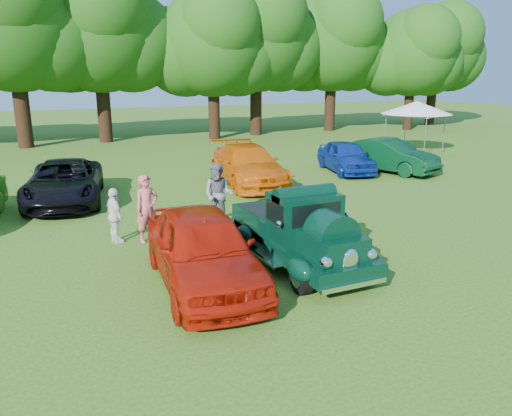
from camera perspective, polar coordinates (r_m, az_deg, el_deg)
name	(u,v)px	position (r m, az deg, el deg)	size (l,w,h in m)	color
ground	(291,262)	(12.54, 4.06, -6.19)	(120.00, 120.00, 0.00)	#2D5313
hero_pickup	(299,233)	(12.22, 4.95, -2.82)	(2.18, 4.69, 1.83)	black
red_convertible	(203,249)	(11.00, -6.10, -4.63)	(2.00, 4.98, 1.70)	#9F1406
back_car_black	(64,182)	(19.29, -21.05, 2.79)	(2.52, 5.46, 1.52)	black
back_car_orange	(248,165)	(21.08, -0.93, 4.93)	(2.28, 5.61, 1.63)	#CC5507
back_car_blue	(346,156)	(24.14, 10.23, 5.81)	(1.74, 4.33, 1.47)	navy
back_car_green	(389,156)	(24.60, 14.92, 5.82)	(1.65, 4.72, 1.56)	black
spectator_pink	(147,209)	(14.09, -12.35, -0.06)	(0.69, 0.45, 1.88)	#C35051
spectator_grey	(218,194)	(15.28, -4.32, 1.55)	(0.95, 0.74, 1.94)	slate
spectator_white	(115,216)	(14.22, -15.85, -0.86)	(0.91, 0.38, 1.55)	silver
canopy_tent	(417,108)	(30.79, 17.88, 10.82)	(5.21, 5.21, 3.00)	silver
tree_line	(90,34)	(35.35, -18.40, 18.35)	(62.66, 10.29, 11.92)	black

